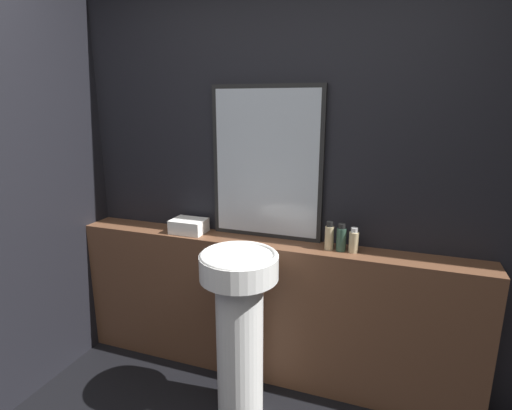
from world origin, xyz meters
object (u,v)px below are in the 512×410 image
object	(u,v)px
pedestal_sink	(240,322)
towel_stack	(189,226)
mirror	(267,164)
shampoo_bottle	(329,236)
conditioner_bottle	(341,238)
lotion_bottle	(354,241)

from	to	relation	value
pedestal_sink	towel_stack	bearing A→B (deg)	143.17
pedestal_sink	mirror	xyz separation A→B (m)	(-0.01, 0.47, 0.79)
shampoo_bottle	conditioner_bottle	distance (m)	0.07
pedestal_sink	lotion_bottle	xyz separation A→B (m)	(0.53, 0.37, 0.40)
mirror	lotion_bottle	xyz separation A→B (m)	(0.54, -0.09, -0.39)
pedestal_sink	towel_stack	world-z (taller)	towel_stack
mirror	lotion_bottle	world-z (taller)	mirror
towel_stack	conditioner_bottle	world-z (taller)	conditioner_bottle
towel_stack	conditioner_bottle	size ratio (longest dim) A/B	1.35
mirror	pedestal_sink	bearing A→B (deg)	-89.09
pedestal_sink	lotion_bottle	world-z (taller)	lotion_bottle
shampoo_bottle	conditioner_bottle	size ratio (longest dim) A/B	1.04
towel_stack	shampoo_bottle	bearing A→B (deg)	0.00
towel_stack	lotion_bottle	distance (m)	1.03
towel_stack	lotion_bottle	xyz separation A→B (m)	(1.03, 0.00, 0.02)
mirror	towel_stack	size ratio (longest dim) A/B	4.26
shampoo_bottle	pedestal_sink	bearing A→B (deg)	-136.95
conditioner_bottle	lotion_bottle	bearing A→B (deg)	0.00
pedestal_sink	mirror	world-z (taller)	mirror
pedestal_sink	shampoo_bottle	world-z (taller)	shampoo_bottle
conditioner_bottle	mirror	bearing A→B (deg)	168.92
shampoo_bottle	towel_stack	bearing A→B (deg)	180.00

